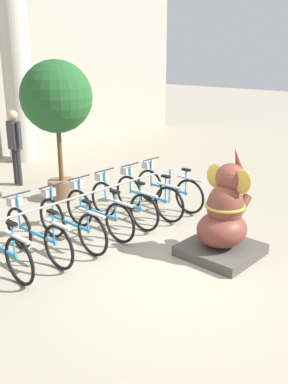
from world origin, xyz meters
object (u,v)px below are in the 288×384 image
(bicycle_4, at_px, (70,222))
(elephant_statue, at_px, (224,220))
(bicycle_3, at_px, (36,233))
(bicycle_8, at_px, (168,188))
(potted_tree, at_px, (57,101))
(bicycle_5, at_px, (97,212))
(bicycle_6, at_px, (122,203))
(bicycle_7, at_px, (147,195))
(person_pedestrian, at_px, (15,140))

(bicycle_4, height_order, elephant_statue, elephant_statue)
(bicycle_3, distance_m, bicycle_8, 3.18)
(potted_tree, bearing_deg, bicycle_5, -110.29)
(bicycle_3, distance_m, bicycle_5, 1.27)
(bicycle_6, distance_m, potted_tree, 2.63)
(bicycle_6, relative_size, bicycle_7, 1.00)
(bicycle_7, height_order, bicycle_8, same)
(bicycle_5, xyz_separation_m, bicycle_8, (1.91, -0.03, 0.00))
(bicycle_6, distance_m, elephant_statue, 2.13)
(bicycle_8, bearing_deg, bicycle_6, 177.44)
(bicycle_3, relative_size, bicycle_7, 1.00)
(potted_tree, bearing_deg, bicycle_8, -60.30)
(elephant_statue, bearing_deg, bicycle_4, 125.13)
(bicycle_3, xyz_separation_m, bicycle_6, (1.91, 0.04, 0.00))
(elephant_statue, bearing_deg, bicycle_5, 111.11)
(bicycle_5, xyz_separation_m, bicycle_7, (1.27, -0.04, 0.00))
(bicycle_4, height_order, bicycle_5, same)
(bicycle_5, relative_size, bicycle_7, 1.00)
(bicycle_7, bearing_deg, potted_tree, 104.50)
(bicycle_7, relative_size, elephant_statue, 1.03)
(person_pedestrian, height_order, potted_tree, potted_tree)
(bicycle_6, distance_m, bicycle_7, 0.64)
(bicycle_7, distance_m, bicycle_8, 0.64)
(bicycle_5, height_order, bicycle_6, same)
(bicycle_6, bearing_deg, bicycle_8, -2.56)
(bicycle_6, xyz_separation_m, bicycle_8, (1.27, -0.06, 0.00))
(bicycle_3, bearing_deg, bicycle_8, -0.34)
(bicycle_6, xyz_separation_m, potted_tree, (0.11, 1.99, 1.71))
(bicycle_4, height_order, bicycle_6, same)
(bicycle_8, height_order, person_pedestrian, person_pedestrian)
(bicycle_7, relative_size, bicycle_8, 1.00)
(bicycle_7, bearing_deg, bicycle_5, 178.35)
(bicycle_5, relative_size, person_pedestrian, 0.98)
(bicycle_3, height_order, bicycle_4, same)
(bicycle_8, bearing_deg, person_pedestrian, 108.68)
(elephant_statue, xyz_separation_m, potted_tree, (-0.06, 4.10, 1.54))
(bicycle_5, bearing_deg, bicycle_6, 2.10)
(bicycle_7, bearing_deg, person_pedestrian, 99.41)
(bicycle_3, relative_size, potted_tree, 0.60)
(elephant_statue, height_order, person_pedestrian, person_pedestrian)
(elephant_statue, bearing_deg, bicycle_6, 94.61)
(bicycle_5, height_order, bicycle_7, same)
(bicycle_5, bearing_deg, bicycle_3, -179.34)
(person_pedestrian, bearing_deg, bicycle_3, -117.75)
(bicycle_5, distance_m, elephant_statue, 2.25)
(bicycle_7, bearing_deg, bicycle_8, 0.28)
(bicycle_8, relative_size, elephant_statue, 1.03)
(bicycle_5, distance_m, person_pedestrian, 3.78)
(bicycle_3, height_order, potted_tree, potted_tree)
(potted_tree, bearing_deg, bicycle_3, -134.87)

